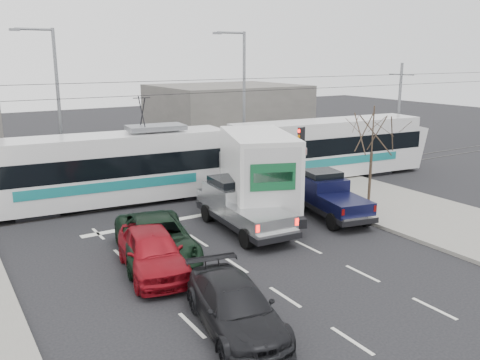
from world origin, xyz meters
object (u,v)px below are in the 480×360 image
tram (227,157)px  silver_pickup (240,205)px  bare_tree (373,134)px  navy_pickup (328,195)px  red_car (152,251)px  street_lamp_far (55,98)px  green_car (156,239)px  dark_car (235,307)px  box_truck (255,173)px  street_lamp_near (242,92)px  traffic_signal (302,145)px

tram → silver_pickup: tram is taller
bare_tree → tram: bearing=120.6°
navy_pickup → red_car: size_ratio=1.10×
tram → red_car: bearing=-127.9°
bare_tree → silver_pickup: size_ratio=0.82×
street_lamp_far → green_car: 14.54m
dark_car → bare_tree: bearing=39.8°
tram → dark_car: bearing=-114.0°
bare_tree → box_truck: bare_tree is taller
tram → navy_pickup: (1.62, -6.77, -0.88)m
tram → box_truck: bearing=-97.6°
street_lamp_far → dark_car: (0.13, -19.83, -4.43)m
green_car → red_car: bearing=-106.8°
street_lamp_near → silver_pickup: street_lamp_near is taller
tram → traffic_signal: bearing=-39.3°
bare_tree → traffic_signal: size_ratio=1.39×
silver_pickup → box_truck: size_ratio=0.71×
street_lamp_near → tram: street_lamp_near is taller
box_truck → dark_car: bearing=-105.1°
bare_tree → navy_pickup: 3.73m
box_truck → green_car: (-6.34, -2.85, -1.21)m
street_lamp_near → tram: size_ratio=0.34×
tram → dark_car: tram is taller
bare_tree → traffic_signal: bearing=105.8°
traffic_signal → green_car: 11.43m
bare_tree → tram: 8.31m
green_car → red_car: (-0.63, -1.13, 0.03)m
bare_tree → red_car: 12.59m
navy_pickup → green_car: navy_pickup is taller
tram → silver_pickup: size_ratio=4.37×
box_truck → silver_pickup: bearing=-118.2°
navy_pickup → street_lamp_near: bearing=90.3°
street_lamp_near → street_lamp_far: bearing=170.1°
street_lamp_far → tram: bearing=-40.4°
tram → box_truck: (-1.05, -4.50, 0.08)m
street_lamp_far → dark_car: street_lamp_far is taller
street_lamp_near → red_car: bearing=-132.3°
street_lamp_far → silver_pickup: 14.05m
tram → red_car: tram is taller
traffic_signal → street_lamp_far: size_ratio=0.40×
street_lamp_far → box_truck: bearing=-59.0°
red_car → street_lamp_far: bearing=98.0°
bare_tree → traffic_signal: bare_tree is taller
street_lamp_near → red_car: size_ratio=1.90×
street_lamp_near → green_car: street_lamp_near is taller
street_lamp_near → navy_pickup: 12.21m
traffic_signal → green_car: bearing=-157.2°
bare_tree → green_car: bearing=-178.1°
box_truck → traffic_signal: bearing=42.0°
tram → dark_car: 15.33m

